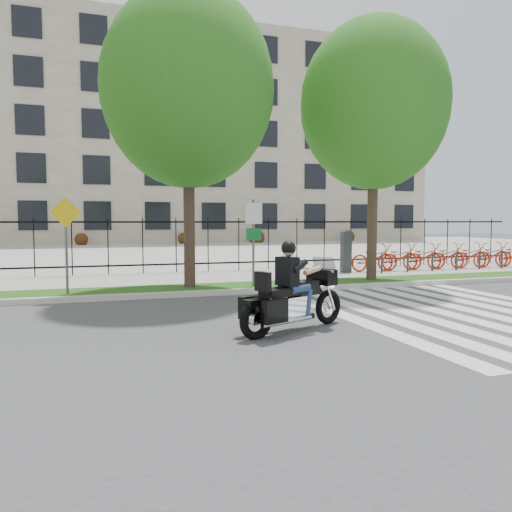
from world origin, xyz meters
name	(u,v)px	position (x,y,z in m)	size (l,w,h in m)	color
ground	(252,326)	(0.00, 0.00, 0.00)	(120.00, 120.00, 0.00)	#3D3E40
curb	(206,293)	(0.00, 4.10, 0.07)	(60.00, 0.20, 0.15)	beige
grass_verge	(200,289)	(0.00, 4.95, 0.07)	(60.00, 1.50, 0.15)	#1D4912
sidewalk	(185,279)	(0.00, 7.45, 0.07)	(60.00, 3.50, 0.15)	gray
plaza	(139,251)	(0.00, 25.00, 0.05)	(80.00, 34.00, 0.10)	gray
crosswalk_stripes	(457,312)	(4.83, 0.00, 0.01)	(5.70, 8.00, 0.01)	silver
iron_fence	(176,245)	(0.00, 9.20, 1.15)	(30.00, 0.06, 2.00)	black
office_building	(121,144)	(0.00, 44.92, 9.97)	(60.00, 21.90, 20.15)	gray
lamp_post_right	(375,197)	(10.00, 12.00, 3.21)	(1.06, 0.70, 4.25)	black
street_tree_1	(188,89)	(-0.29, 4.95, 5.71)	(4.82, 4.82, 8.34)	#37271E
street_tree_2	(374,105)	(5.62, 4.95, 5.69)	(4.66, 4.66, 8.23)	#37271E
bike_share_station	(469,255)	(11.45, 7.20, 0.66)	(11.14, 0.88, 1.50)	#2D2D33
sign_pole_regulatory	(254,231)	(1.51, 4.58, 1.74)	(0.50, 0.09, 2.50)	#59595B
sign_pole_warning	(66,232)	(-3.56, 4.58, 1.74)	(0.78, 0.09, 2.49)	#59595B
motorcycle_rider	(294,295)	(0.60, -0.66, 0.67)	(2.45, 1.38, 2.02)	black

